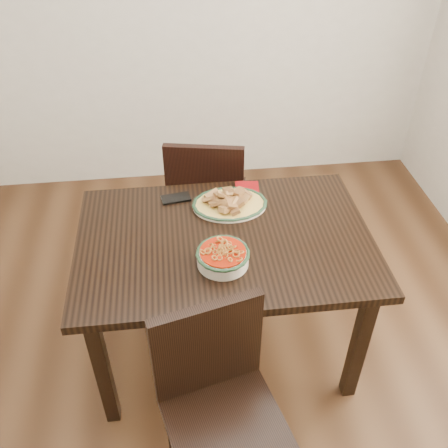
{
  "coord_description": "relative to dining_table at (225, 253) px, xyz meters",
  "views": [
    {
      "loc": [
        -0.11,
        -1.59,
        2.17
      ],
      "look_at": [
        0.09,
        0.09,
        0.81
      ],
      "focal_mm": 40.0,
      "sensor_mm": 36.0,
      "label": 1
    }
  ],
  "objects": [
    {
      "name": "chair_far",
      "position": [
        -0.02,
        0.66,
        -0.16
      ],
      "size": [
        0.49,
        0.49,
        0.89
      ],
      "rotation": [
        0.0,
        0.0,
        2.95
      ],
      "color": "black",
      "rests_on": "ground"
    },
    {
      "name": "dining_table",
      "position": [
        0.0,
        0.0,
        0.0
      ],
      "size": [
        1.3,
        0.87,
        0.75
      ],
      "color": "black",
      "rests_on": "ground"
    },
    {
      "name": "smartphone",
      "position": [
        -0.2,
        0.31,
        0.09
      ],
      "size": [
        0.15,
        0.09,
        0.01
      ],
      "primitive_type": "cube",
      "rotation": [
        0.0,
        0.0,
        0.15
      ],
      "color": "black",
      "rests_on": "dining_table"
    },
    {
      "name": "wall_back",
      "position": [
        -0.09,
        1.68,
        0.64
      ],
      "size": [
        3.5,
        0.1,
        2.6
      ],
      "primitive_type": "cube",
      "color": "beige",
      "rests_on": "ground"
    },
    {
      "name": "fish_plate",
      "position": [
        0.05,
        0.22,
        0.13
      ],
      "size": [
        0.35,
        0.27,
        0.11
      ],
      "color": "beige",
      "rests_on": "dining_table"
    },
    {
      "name": "floor",
      "position": [
        -0.09,
        -0.07,
        -0.66
      ],
      "size": [
        3.5,
        3.5,
        0.0
      ],
      "primitive_type": "plane",
      "color": "#3B2312",
      "rests_on": "ground"
    },
    {
      "name": "noodle_bowl",
      "position": [
        -0.03,
        -0.16,
        0.13
      ],
      "size": [
        0.22,
        0.22,
        0.08
      ],
      "color": "beige",
      "rests_on": "dining_table"
    },
    {
      "name": "chair_near",
      "position": [
        -0.1,
        -0.62,
        -0.16
      ],
      "size": [
        0.51,
        0.51,
        0.89
      ],
      "rotation": [
        0.0,
        0.0,
        0.25
      ],
      "color": "black",
      "rests_on": "ground"
    },
    {
      "name": "napkin",
      "position": [
        0.16,
        0.36,
        0.1
      ],
      "size": [
        0.12,
        0.11,
        0.01
      ],
      "primitive_type": "cube",
      "rotation": [
        0.0,
        0.0,
        -0.11
      ],
      "color": "maroon",
      "rests_on": "dining_table"
    }
  ]
}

